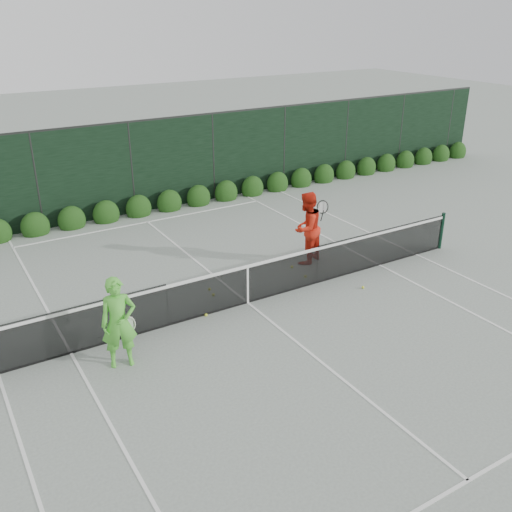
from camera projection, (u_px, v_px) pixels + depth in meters
ground at (248, 303)px, 13.38m from camera, size 80.00×80.00×0.00m
tennis_net at (247, 283)px, 13.16m from camera, size 12.90×0.10×1.07m
player_woman at (119, 323)px, 10.74m from camera, size 0.75×0.57×1.84m
player_man at (307, 228)px, 15.14m from camera, size 1.17×1.06×1.97m
court_lines at (248, 303)px, 13.38m from camera, size 11.03×23.83×0.01m
windscreen_fence at (321, 291)px, 10.65m from camera, size 32.00×21.07×3.06m
hedge_row at (139, 209)px, 18.89m from camera, size 31.66×0.65×0.94m
tennis_balls at (267, 287)px, 14.04m from camera, size 4.00×1.97×0.07m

